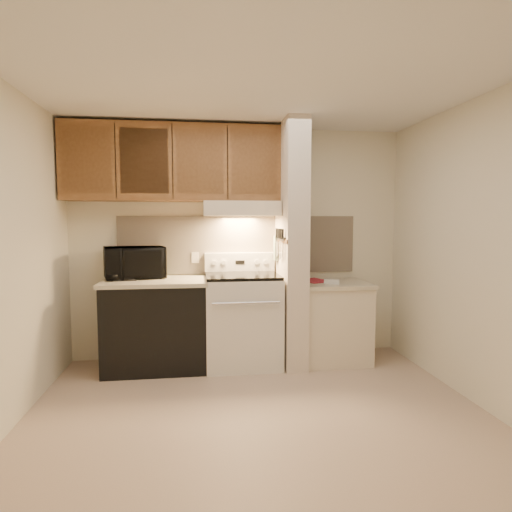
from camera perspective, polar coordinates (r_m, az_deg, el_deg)
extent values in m
plane|color=#C4AA94|center=(3.56, 0.25, -20.26)|extent=(3.60, 3.60, 0.00)
plane|color=white|center=(3.37, 0.27, 21.93)|extent=(3.60, 3.60, 0.00)
cube|color=#ECE4C9|center=(4.72, -2.27, 1.70)|extent=(3.60, 2.50, 0.02)
cube|color=#ECE4C9|center=(3.48, -30.60, -0.13)|extent=(0.02, 3.00, 2.50)
cube|color=#ECE4C9|center=(3.91, 27.37, 0.49)|extent=(0.02, 3.00, 2.50)
cube|color=beige|center=(4.71, -2.26, 1.51)|extent=(2.60, 0.02, 0.63)
cube|color=silver|center=(4.49, -1.81, -8.66)|extent=(0.76, 0.65, 0.92)
cube|color=black|center=(4.18, -1.36, -9.14)|extent=(0.50, 0.01, 0.30)
cylinder|color=silver|center=(4.09, -1.31, -6.28)|extent=(0.65, 0.02, 0.02)
cube|color=black|center=(4.41, -1.83, -2.64)|extent=(0.74, 0.64, 0.03)
cube|color=silver|center=(4.68, -2.19, -0.79)|extent=(0.76, 0.08, 0.20)
cube|color=black|center=(4.63, -2.14, -0.84)|extent=(0.10, 0.01, 0.04)
cylinder|color=silver|center=(4.61, -5.60, -0.89)|extent=(0.05, 0.02, 0.05)
cylinder|color=silver|center=(4.62, -4.36, -0.87)|extent=(0.05, 0.02, 0.05)
cylinder|color=silver|center=(4.65, 0.07, -0.81)|extent=(0.05, 0.02, 0.05)
cylinder|color=silver|center=(4.67, 1.29, -0.80)|extent=(0.05, 0.02, 0.05)
cube|color=black|center=(4.51, -13.16, -9.07)|extent=(1.00, 0.63, 0.87)
cube|color=beige|center=(4.42, -13.28, -3.34)|extent=(1.04, 0.67, 0.04)
cube|color=black|center=(4.41, -17.06, -3.07)|extent=(0.23, 0.09, 0.01)
cylinder|color=#1F665D|center=(4.62, -12.42, -2.09)|extent=(0.11, 0.11, 0.10)
cube|color=beige|center=(4.68, -8.09, -0.21)|extent=(0.08, 0.01, 0.12)
imported|color=black|center=(4.56, -15.91, -0.84)|extent=(0.67, 0.54, 0.32)
cube|color=beige|center=(4.45, 4.71, 1.50)|extent=(0.22, 0.70, 2.50)
cube|color=brown|center=(4.43, 3.25, 2.13)|extent=(0.01, 0.70, 0.04)
cube|color=black|center=(4.38, 3.30, 2.36)|extent=(0.02, 0.42, 0.04)
cube|color=silver|center=(4.23, 3.52, 0.92)|extent=(0.01, 0.03, 0.16)
cylinder|color=black|center=(4.21, 3.57, 2.94)|extent=(0.02, 0.02, 0.10)
cube|color=silver|center=(4.31, 3.31, 0.86)|extent=(0.01, 0.04, 0.18)
cylinder|color=black|center=(4.29, 3.35, 2.98)|extent=(0.02, 0.02, 0.10)
cube|color=silver|center=(4.37, 3.16, 0.78)|extent=(0.01, 0.04, 0.20)
cylinder|color=black|center=(4.36, 3.17, 3.01)|extent=(0.02, 0.02, 0.10)
cube|color=silver|center=(4.47, 2.91, 1.13)|extent=(0.01, 0.04, 0.16)
cylinder|color=black|center=(4.44, 2.99, 3.04)|extent=(0.02, 0.02, 0.10)
cube|color=silver|center=(4.54, 2.74, 1.07)|extent=(0.01, 0.04, 0.18)
cylinder|color=black|center=(4.53, 2.75, 3.08)|extent=(0.02, 0.02, 0.10)
cube|color=gray|center=(4.60, 2.64, 1.06)|extent=(0.03, 0.11, 0.26)
cube|color=beige|center=(4.70, 10.19, -8.82)|extent=(0.70, 0.60, 0.81)
cube|color=beige|center=(4.62, 10.27, -3.69)|extent=(0.74, 0.64, 0.04)
cube|color=#B72738|center=(4.66, 7.78, -3.27)|extent=(0.32, 0.37, 0.01)
cube|color=white|center=(4.50, 10.06, -3.38)|extent=(0.18, 0.15, 0.04)
cube|color=beige|center=(4.49, -2.02, 6.32)|extent=(0.78, 0.44, 0.15)
cube|color=beige|center=(4.28, -1.73, 5.79)|extent=(0.78, 0.04, 0.06)
cube|color=brown|center=(4.56, -10.95, 12.02)|extent=(2.18, 0.33, 0.77)
cube|color=brown|center=(4.52, -21.70, 11.83)|extent=(0.46, 0.01, 0.63)
cube|color=black|center=(4.46, -18.23, 12.02)|extent=(0.01, 0.01, 0.73)
cube|color=brown|center=(4.42, -14.68, 12.17)|extent=(0.46, 0.01, 0.63)
cube|color=black|center=(4.40, -11.07, 12.28)|extent=(0.01, 0.01, 0.73)
cube|color=brown|center=(4.39, -7.44, 12.34)|extent=(0.46, 0.01, 0.63)
cube|color=black|center=(4.40, -3.80, 12.35)|extent=(0.01, 0.01, 0.73)
cube|color=brown|center=(4.43, -0.20, 12.32)|extent=(0.46, 0.01, 0.63)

